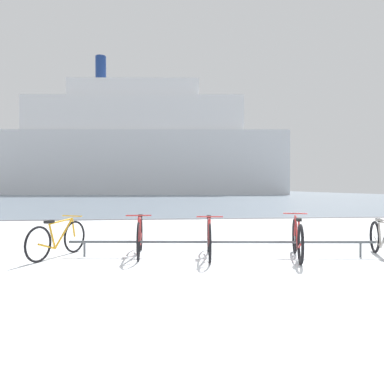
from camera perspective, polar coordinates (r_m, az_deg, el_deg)
name	(u,v)px	position (r m, az deg, el deg)	size (l,w,h in m)	color
ground	(165,195)	(58.30, -4.47, -0.52)	(80.00, 132.00, 0.08)	silver
bike_rack	(222,242)	(6.72, 4.91, -8.14)	(5.76, 0.65, 0.31)	#4C5156
bicycle_0	(58,239)	(7.12, -20.90, -7.11)	(0.75, 1.50, 0.75)	black
bicycle_1	(140,236)	(6.90, -8.45, -7.07)	(0.46, 1.75, 0.82)	black
bicycle_2	(209,238)	(6.65, 2.78, -7.38)	(0.46, 1.77, 0.81)	black
bicycle_3	(297,239)	(6.83, 16.70, -7.24)	(0.63, 1.69, 0.81)	black
bicycle_4	(382,239)	(7.53, 28.42, -6.77)	(0.63, 1.54, 0.75)	black
ferry_ship	(141,148)	(63.90, -8.31, 7.02)	(50.49, 14.86, 24.54)	silver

